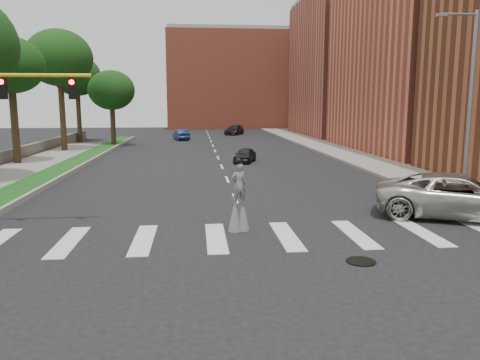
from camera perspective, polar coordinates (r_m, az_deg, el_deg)
ground_plane at (r=16.09m, az=1.84°, el=-7.95°), size 160.00×160.00×0.00m
grass_median at (r=36.80m, az=-20.42°, el=1.49°), size 2.00×60.00×0.25m
median_curb at (r=36.54m, az=-18.83°, el=1.55°), size 0.20×60.00×0.28m
sidewalk_right at (r=43.02m, az=14.26°, el=2.80°), size 5.00×90.00×0.18m
manhole at (r=14.92m, az=14.52°, el=-9.58°), size 0.90×0.90×0.04m
building_mid at (r=51.70m, az=23.26°, el=16.64°), size 16.00×22.00×24.00m
building_far at (r=73.46m, az=13.99°, el=13.16°), size 16.00×22.00×20.00m
building_backdrop at (r=93.67m, az=-0.57°, el=11.93°), size 26.00×14.00×18.00m
streetlight at (r=24.83m, az=26.09°, el=8.67°), size 2.05×0.20×9.00m
stilt_performer at (r=17.61m, az=-0.15°, el=-2.84°), size 0.83×0.61×2.79m
suv_crossing at (r=21.63m, az=25.15°, el=-1.80°), size 7.40×5.57×1.87m
car_near at (r=38.18m, az=0.60°, el=3.05°), size 2.43×3.73×1.18m
car_mid at (r=62.10m, az=-7.18°, el=5.51°), size 2.44×4.50×1.41m
car_far at (r=72.01m, az=-0.70°, el=6.11°), size 3.75×5.30×1.43m
tree_3 at (r=40.36m, az=-26.22°, el=12.36°), size 5.05×5.05×9.79m
tree_4 at (r=49.57m, az=-21.19°, el=13.66°), size 6.37×6.37×11.80m
tree_5 at (r=62.00m, az=-19.29°, el=11.87°), size 5.80×5.80×10.58m
tree_6 at (r=54.39m, az=-15.39°, el=10.47°), size 5.11×5.11×8.38m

